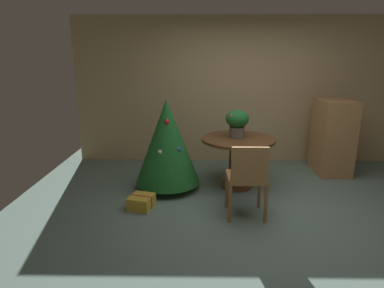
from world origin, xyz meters
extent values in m
plane|color=slate|center=(0.00, 0.00, 0.00)|extent=(6.60, 6.60, 0.00)
cube|color=tan|center=(0.00, 2.20, 1.30)|extent=(6.00, 0.10, 2.60)
cylinder|color=brown|center=(-0.21, 0.85, 0.02)|extent=(0.46, 0.46, 0.04)
cylinder|color=brown|center=(-0.21, 0.85, 0.38)|extent=(0.25, 0.25, 0.67)
cylinder|color=brown|center=(-0.21, 0.85, 0.73)|extent=(1.07, 1.07, 0.04)
cylinder|color=#665B51|center=(-0.22, 0.92, 0.83)|extent=(0.22, 0.22, 0.15)
ellipsoid|color=#1E6628|center=(-0.22, 0.92, 1.03)|extent=(0.34, 0.34, 0.26)
sphere|color=red|center=(-0.23, 0.79, 1.04)|extent=(0.05, 0.05, 0.05)
sphere|color=red|center=(-0.31, 0.83, 1.08)|extent=(0.07, 0.07, 0.07)
cylinder|color=#9E6B3D|center=(-0.42, 0.15, 0.23)|extent=(0.04, 0.04, 0.46)
cylinder|color=#9E6B3D|center=(0.00, 0.15, 0.23)|extent=(0.04, 0.04, 0.46)
cylinder|color=#9E6B3D|center=(-0.42, -0.26, 0.23)|extent=(0.04, 0.04, 0.46)
cylinder|color=#9E6B3D|center=(0.00, -0.26, 0.23)|extent=(0.04, 0.04, 0.46)
cube|color=#9E6B3D|center=(-0.21, -0.05, 0.49)|extent=(0.47, 0.45, 0.05)
cube|color=#9E6B3D|center=(-0.21, -0.25, 0.72)|extent=(0.42, 0.05, 0.41)
cylinder|color=brown|center=(-1.24, 0.77, 0.05)|extent=(0.10, 0.10, 0.10)
cone|color=#1E6628|center=(-1.24, 0.77, 0.72)|extent=(0.94, 0.94, 1.23)
sphere|color=silver|center=(-1.02, 0.98, 0.56)|extent=(0.05, 0.05, 0.05)
sphere|color=red|center=(-1.20, 0.89, 0.99)|extent=(0.05, 0.05, 0.05)
sphere|color=#2D51A8|center=(-1.06, 0.60, 0.65)|extent=(0.07, 0.07, 0.07)
sphere|color=silver|center=(-1.32, 0.53, 0.63)|extent=(0.06, 0.06, 0.06)
sphere|color=gold|center=(-1.50, 0.70, 0.53)|extent=(0.07, 0.07, 0.07)
sphere|color=gold|center=(-1.11, 0.98, 0.62)|extent=(0.06, 0.06, 0.06)
sphere|color=red|center=(-1.06, 1.02, 0.40)|extent=(0.06, 0.06, 0.06)
sphere|color=red|center=(-1.23, 0.66, 1.03)|extent=(0.07, 0.07, 0.07)
cube|color=gold|center=(-1.52, 0.10, 0.08)|extent=(0.35, 0.37, 0.17)
cube|color=red|center=(-1.52, 0.10, 0.08)|extent=(0.29, 0.11, 0.17)
cube|color=#B27F4C|center=(1.44, 1.52, 0.61)|extent=(0.51, 0.71, 1.23)
sphere|color=#B29338|center=(1.17, 1.52, 0.68)|extent=(0.04, 0.04, 0.04)
camera|label=1|loc=(-0.81, -3.78, 1.90)|focal=30.67mm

